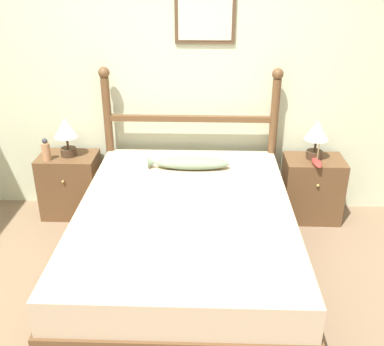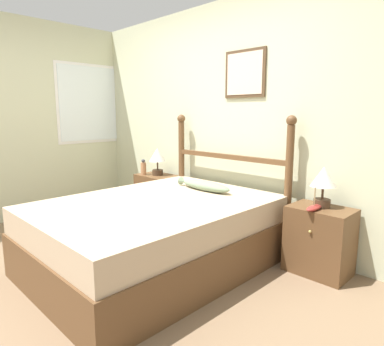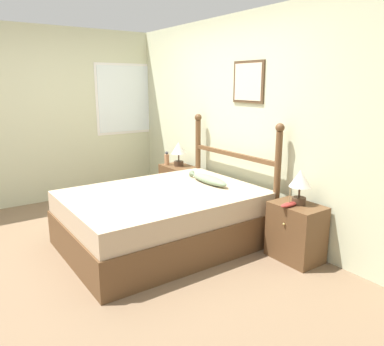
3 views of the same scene
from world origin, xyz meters
name	(u,v)px [view 3 (image 3 of 3)]	position (x,y,z in m)	size (l,w,h in m)	color
ground_plane	(106,248)	(0.00, 0.00, 0.00)	(16.00, 16.00, 0.00)	#7A6047
wall_back	(230,121)	(0.00, 1.73, 1.28)	(6.40, 0.08, 2.55)	beige
wall_left	(46,116)	(-2.13, 0.03, 1.28)	(0.08, 6.40, 2.55)	beige
bed	(163,218)	(0.24, 0.58, 0.30)	(1.52, 2.07, 0.60)	brown
headboard	(233,167)	(0.24, 1.58, 0.75)	(1.55, 0.10, 1.35)	brown
nightstand_left	(178,185)	(-0.85, 1.49, 0.29)	(0.51, 0.38, 0.58)	brown
nightstand_right	(296,232)	(1.34, 1.49, 0.29)	(0.51, 0.38, 0.58)	brown
table_lamp_left	(179,150)	(-0.84, 1.50, 0.81)	(0.21, 0.21, 0.35)	#422D1E
table_lamp_right	(300,182)	(1.33, 1.51, 0.81)	(0.21, 0.21, 0.35)	#422D1E
bottle	(167,159)	(-1.00, 1.39, 0.67)	(0.07, 0.07, 0.20)	tan
model_boat	(289,204)	(1.32, 1.38, 0.60)	(0.08, 0.23, 0.19)	maroon
fish_pillow	(208,179)	(0.25, 1.20, 0.65)	(0.66, 0.15, 0.10)	gray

